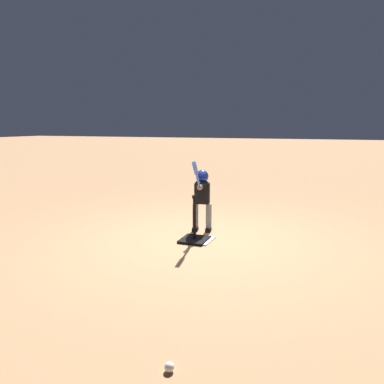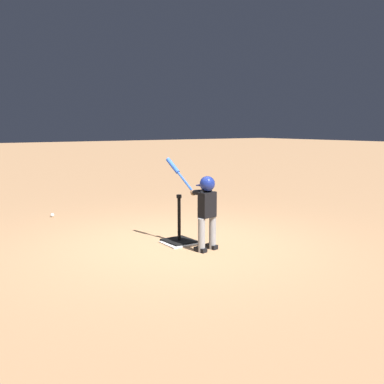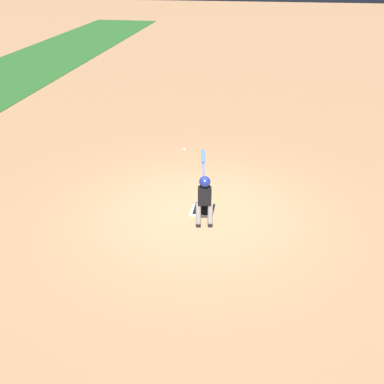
# 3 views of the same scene
# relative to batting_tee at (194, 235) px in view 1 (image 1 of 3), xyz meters

# --- Properties ---
(ground_plane) EXTENTS (90.00, 90.00, 0.00)m
(ground_plane) POSITION_rel_batting_tee_xyz_m (-0.09, 0.11, -0.10)
(ground_plane) COLOR #AD7F56
(home_plate) EXTENTS (0.46, 0.46, 0.02)m
(home_plate) POSITION_rel_batting_tee_xyz_m (-0.05, 0.04, -0.09)
(home_plate) COLOR white
(home_plate) RESTS_ON ground_plane
(batting_tee) EXTENTS (0.45, 0.41, 0.72)m
(batting_tee) POSITION_rel_batting_tee_xyz_m (0.00, 0.00, 0.00)
(batting_tee) COLOR black
(batting_tee) RESTS_ON ground_plane
(batter_child) EXTENTS (0.91, 0.35, 1.26)m
(batter_child) POSITION_rel_batting_tee_xyz_m (-0.54, -0.07, 0.57)
(batter_child) COLOR gray
(batter_child) RESTS_ON ground_plane
(baseball) EXTENTS (0.07, 0.07, 0.07)m
(baseball) POSITION_rel_batting_tee_xyz_m (3.00, 0.93, -0.06)
(baseball) COLOR white
(baseball) RESTS_ON ground_plane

